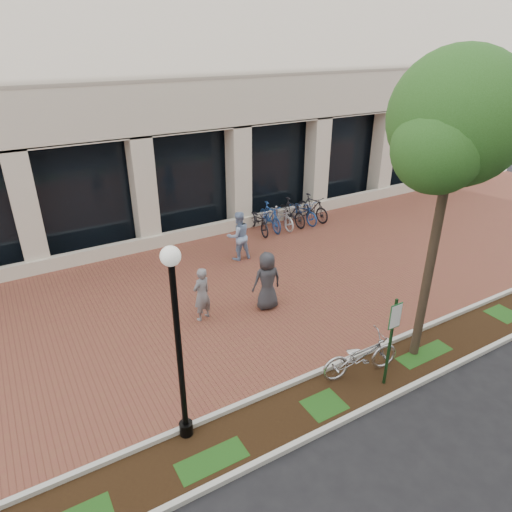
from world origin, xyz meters
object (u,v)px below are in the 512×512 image
street_tree (456,127)px  pedestrian_mid (238,236)px  pedestrian_left (202,294)px  bollard (276,216)px  lamppost (178,338)px  pedestrian_right (267,281)px  bike_rack_cluster (286,214)px  parking_sign (392,332)px  locked_bicycle (361,356)px

street_tree → pedestrian_mid: street_tree is taller
pedestrian_left → bollard: 7.46m
pedestrian_left → pedestrian_mid: size_ratio=0.90×
lamppost → pedestrian_right: bearing=39.8°
lamppost → bike_rack_cluster: (8.07, 8.43, -1.86)m
pedestrian_left → bike_rack_cluster: pedestrian_left is taller
parking_sign → lamppost: bearing=168.4°
parking_sign → locked_bicycle: bearing=114.5°
pedestrian_right → bollard: 6.48m
lamppost → bike_rack_cluster: size_ratio=1.18×
street_tree → bollard: (1.53, 9.06, -5.21)m
locked_bicycle → pedestrian_left: bearing=39.1°
pedestrian_right → bollard: bearing=-118.9°
pedestrian_left → locked_bicycle: bearing=99.5°
parking_sign → pedestrian_right: bearing=98.6°
pedestrian_right → bike_rack_cluster: pedestrian_right is taller
street_tree → pedestrian_right: size_ratio=4.05×
lamppost → pedestrian_right: (3.96, 3.30, -1.50)m
lamppost → locked_bicycle: bearing=-4.8°
lamppost → street_tree: size_ratio=0.58×
bollard → pedestrian_mid: bearing=-145.5°
parking_sign → bike_rack_cluster: size_ratio=0.64×
pedestrian_left → bollard: bearing=-158.7°
parking_sign → locked_bicycle: parking_sign is taller
pedestrian_left → bike_rack_cluster: 7.66m
street_tree → pedestrian_right: 6.46m
pedestrian_right → bollard: pedestrian_right is taller
pedestrian_mid → street_tree: bearing=103.5°
lamppost → pedestrian_mid: size_ratio=2.34×
parking_sign → pedestrian_left: bearing=118.8°
locked_bicycle → pedestrian_mid: size_ratio=1.10×
locked_bicycle → bollard: size_ratio=2.15×
parking_sign → street_tree: street_tree is taller
locked_bicycle → pedestrian_left: (-2.28, 4.07, 0.29)m
locked_bicycle → bollard: 9.57m
pedestrian_mid → pedestrian_right: pedestrian_mid is taller
lamppost → locked_bicycle: 4.73m
parking_sign → bike_rack_cluster: parking_sign is taller
street_tree → pedestrian_right: street_tree is taller
parking_sign → bollard: bearing=72.3°
bike_rack_cluster → locked_bicycle: bearing=-112.0°
locked_bicycle → bike_rack_cluster: (3.74, 8.80, 0.01)m
street_tree → pedestrian_mid: size_ratio=4.02×
bike_rack_cluster → pedestrian_right: bearing=-127.6°
street_tree → bike_rack_cluster: (1.93, 8.89, -5.15)m
pedestrian_right → parking_sign: bearing=104.5°
parking_sign → pedestrian_right: parking_sign is taller
lamppost → locked_bicycle: (4.32, -0.37, -1.87)m
locked_bicycle → bollard: (3.34, 8.97, -0.05)m
parking_sign → pedestrian_right: size_ratio=1.29×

